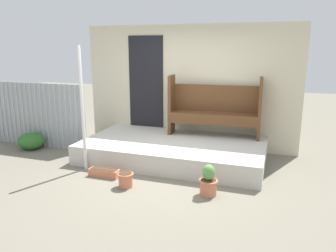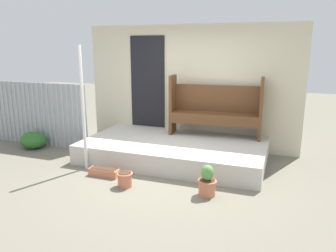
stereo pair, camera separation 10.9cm
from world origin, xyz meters
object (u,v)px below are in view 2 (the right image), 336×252
support_post (83,109)px  shrub_by_fence (33,140)px  flower_pot_middle (207,182)px  planter_box_rect (104,172)px  flower_pot_left (125,179)px  bench (215,107)px

support_post → shrub_by_fence: 2.09m
flower_pot_middle → planter_box_rect: size_ratio=0.90×
flower_pot_left → support_post: bearing=155.2°
planter_box_rect → shrub_by_fence: bearing=159.2°
flower_pot_middle → planter_box_rect: (-1.82, 0.13, -0.14)m
bench → planter_box_rect: (-1.49, -1.90, -0.90)m
support_post → bench: support_post is taller
bench → planter_box_rect: bearing=-131.8°
support_post → flower_pot_left: bearing=-24.8°
flower_pot_middle → planter_box_rect: bearing=176.0°
support_post → flower_pot_left: support_post is taller
support_post → shrub_by_fence: (-1.76, 0.65, -0.91)m
bench → flower_pot_left: 2.50m
support_post → flower_pot_middle: bearing=-8.3°
flower_pot_left → shrub_by_fence: size_ratio=0.45×
flower_pot_left → shrub_by_fence: bearing=158.1°
planter_box_rect → flower_pot_middle: bearing=-4.0°
flower_pot_left → planter_box_rect: bearing=153.8°
support_post → flower_pot_middle: size_ratio=4.58×
shrub_by_fence → bench: bearing=15.5°
support_post → bench: 2.60m
flower_pot_left → bench: bearing=66.1°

